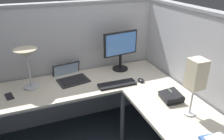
{
  "coord_description": "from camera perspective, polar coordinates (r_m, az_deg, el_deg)",
  "views": [
    {
      "loc": [
        -0.71,
        -1.73,
        1.92
      ],
      "look_at": [
        0.06,
        0.23,
        0.95
      ],
      "focal_mm": 35.05,
      "sensor_mm": 36.0,
      "label": 1
    }
  ],
  "objects": [
    {
      "name": "cubicle_wall_back",
      "position": [
        2.85,
        -12.7,
        1.01
      ],
      "size": [
        2.57,
        0.12,
        1.58
      ],
      "color": "#B2B2B7",
      "rests_on": "ground"
    },
    {
      "name": "cubicle_wall_right",
      "position": [
        2.43,
        22.74,
        -4.82
      ],
      "size": [
        0.12,
        2.37,
        1.58
      ],
      "color": "#B2B2B7",
      "rests_on": "ground"
    },
    {
      "name": "desk",
      "position": [
        2.19,
        -2.32,
        -11.1
      ],
      "size": [
        2.35,
        2.15,
        0.73
      ],
      "color": "beige",
      "rests_on": "ground"
    },
    {
      "name": "monitor",
      "position": [
        2.74,
        2.26,
        5.77
      ],
      "size": [
        0.46,
        0.2,
        0.5
      ],
      "color": "black",
      "rests_on": "desk"
    },
    {
      "name": "laptop",
      "position": [
        2.66,
        -10.84,
        -1.6
      ],
      "size": [
        0.4,
        0.43,
        0.22
      ],
      "color": "#232326",
      "rests_on": "desk"
    },
    {
      "name": "keyboard",
      "position": [
        2.46,
        1.36,
        -3.72
      ],
      "size": [
        0.43,
        0.15,
        0.02
      ],
      "primitive_type": "cube",
      "rotation": [
        0.0,
        0.0,
        -0.03
      ],
      "color": "black",
      "rests_on": "desk"
    },
    {
      "name": "computer_mouse",
      "position": [
        2.55,
        7.59,
        -2.67
      ],
      "size": [
        0.06,
        0.1,
        0.03
      ],
      "primitive_type": "ellipsoid",
      "color": "black",
      "rests_on": "desk"
    },
    {
      "name": "desk_lamp_dome",
      "position": [
        2.44,
        -21.43,
        3.29
      ],
      "size": [
        0.24,
        0.24,
        0.44
      ],
      "color": "#B7BABF",
      "rests_on": "desk"
    },
    {
      "name": "cell_phone",
      "position": [
        2.49,
        -25.2,
        -6.22
      ],
      "size": [
        0.1,
        0.16,
        0.01
      ],
      "primitive_type": "cube",
      "rotation": [
        0.0,
        0.0,
        0.24
      ],
      "color": "black",
      "rests_on": "desk"
    },
    {
      "name": "office_phone",
      "position": [
        2.26,
        15.17,
        -6.78
      ],
      "size": [
        0.22,
        0.23,
        0.11
      ],
      "color": "black",
      "rests_on": "desk"
    },
    {
      "name": "desk_lamp_paper",
      "position": [
        1.95,
        21.09,
        -1.38
      ],
      "size": [
        0.13,
        0.13,
        0.53
      ],
      "color": "#B7BABF",
      "rests_on": "desk"
    }
  ]
}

